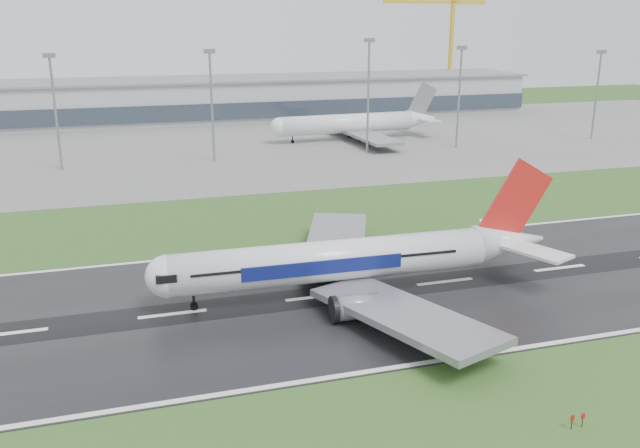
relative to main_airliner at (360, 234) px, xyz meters
name	(u,v)px	position (x,y,z in m)	size (l,w,h in m)	color
ground	(445,282)	(13.68, -0.04, -8.80)	(520.00, 520.00, 0.00)	#2B501D
runway	(445,282)	(13.68, -0.04, -8.75)	(400.00, 45.00, 0.10)	black
apron	(266,142)	(13.68, 124.96, -8.76)	(400.00, 130.00, 0.08)	slate
terminal	(234,99)	(13.68, 184.96, -1.30)	(240.00, 36.00, 15.00)	#9699A1
main_airliner	(360,234)	(0.00, 0.00, 0.00)	(58.92, 56.12, 17.40)	silver
parked_airliner	(353,113)	(42.15, 121.78, -0.09)	(58.90, 54.84, 17.26)	silver
tower_crane	(451,51)	(116.48, 199.96, 15.32)	(49.22, 2.68, 48.25)	gold
floodmast_1	(56,115)	(-46.34, 99.96, 5.47)	(0.64, 0.64, 28.54)	gray
floodmast_2	(212,109)	(-6.47, 99.96, 5.74)	(0.64, 0.64, 29.07)	gray
floodmast_3	(368,99)	(38.83, 99.96, 6.97)	(0.64, 0.64, 31.53)	gray
floodmast_4	(459,99)	(68.16, 99.96, 5.78)	(0.64, 0.64, 29.16)	gray
floodmast_5	(596,97)	(117.56, 99.96, 4.89)	(0.64, 0.64, 27.37)	gray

